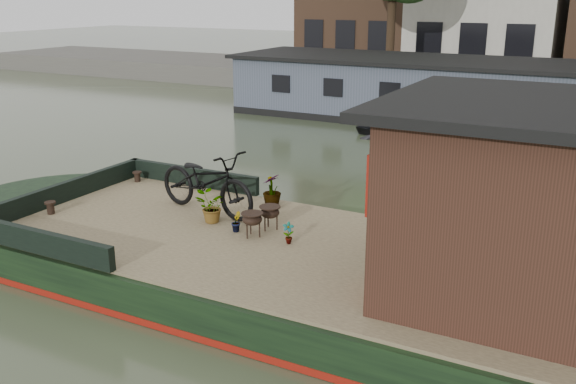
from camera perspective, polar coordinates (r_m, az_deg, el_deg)
The scene contains 17 objects.
ground at distance 9.35m, azimuth 7.38°, elevation -9.94°, with size 120.00×120.00×0.00m, color #303C26.
houseboat_hull at distance 9.72m, azimuth 0.04°, elevation -6.90°, with size 14.01×4.02×0.60m.
houseboat_deck at distance 9.08m, azimuth 7.53°, elevation -6.43°, with size 11.80×3.80×0.05m, color #93845A.
bow_bulwark at distance 11.64m, azimuth -16.42°, elevation -0.58°, with size 3.00×4.00×0.35m.
cabin at distance 8.21m, azimuth 22.29°, elevation -0.89°, with size 4.00×3.50×2.42m.
bicycle at distance 10.94m, azimuth -7.25°, elevation 0.96°, with size 0.74×2.11×1.11m, color black.
potted_plant_a at distance 9.61m, azimuth 0.03°, elevation -3.67°, with size 0.18×0.12×0.34m, color #9E552D.
potted_plant_b at distance 10.13m, azimuth -4.64°, elevation -2.64°, with size 0.18×0.14×0.32m, color maroon.
potted_plant_c at distance 10.53m, azimuth -6.92°, elevation -1.34°, with size 0.48×0.41×0.53m, color #AD6032.
potted_plant_d at distance 11.28m, azimuth -1.44°, elevation 0.18°, with size 0.32×0.32×0.57m, color brown.
brazier_front at distance 9.88m, azimuth -3.19°, elevation -2.93°, with size 0.36×0.36×0.39m, color black, non-canonical shape.
brazier_rear at distance 10.18m, azimuth -1.62°, elevation -2.30°, with size 0.36×0.36×0.39m, color black, non-canonical shape.
bollard_port at distance 13.12m, azimuth -13.25°, elevation 1.34°, with size 0.18×0.18×0.20m, color black.
bollard_stbd at distance 11.64m, azimuth -20.35°, elevation -1.32°, with size 0.19×0.19×0.21m, color black.
dinghy at distance 20.05m, azimuth 10.34°, elevation 5.67°, with size 2.11×2.96×0.61m, color black.
far_houseboat at distance 22.26m, azimuth 20.61°, elevation 7.73°, with size 20.40×4.40×2.11m.
quay at distance 28.72m, azimuth 22.38°, elevation 8.42°, with size 60.00×6.00×0.90m, color #47443F.
Camera 1 is at (2.83, -7.83, 4.26)m, focal length 40.00 mm.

